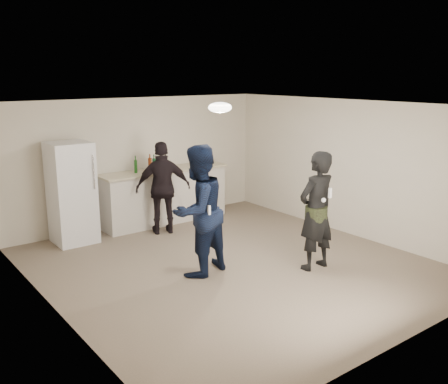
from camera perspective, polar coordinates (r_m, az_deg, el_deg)
floor at (r=7.98m, az=0.88°, el=-8.33°), size 6.00×6.00×0.00m
ceiling at (r=7.42m, az=0.95°, el=9.90°), size 6.00×6.00×0.00m
wall_back at (r=10.09m, az=-9.68°, el=3.50°), size 6.00×0.00×6.00m
wall_front at (r=5.65m, az=20.13°, el=-5.03°), size 6.00×0.00×6.00m
wall_left at (r=6.34m, az=-19.07°, el=-2.95°), size 0.00×6.00×6.00m
wall_right at (r=9.52m, az=14.07°, el=2.69°), size 0.00×6.00×6.00m
counter at (r=10.14m, az=-6.73°, el=-0.54°), size 2.60×0.56×1.05m
counter_top at (r=10.02m, az=-6.82°, el=2.48°), size 2.68×0.64×0.04m
fridge at (r=9.19m, az=-17.02°, el=-0.11°), size 0.70×0.70×1.80m
fridge_handle at (r=8.86m, az=-14.66°, el=2.22°), size 0.02×0.02×0.60m
ceiling_dome at (r=7.67m, az=-0.46°, el=9.63°), size 0.36×0.36×0.16m
shaker at (r=9.76m, az=-7.65°, el=2.79°), size 0.08×0.08×0.17m
man at (r=7.36m, az=-2.98°, el=-2.17°), size 1.11×0.95×1.96m
woman at (r=7.70m, az=10.51°, el=-2.15°), size 0.67×0.44×1.84m
camo_shorts at (r=7.72m, az=10.48°, el=-2.65°), size 0.34×0.34×0.28m
spectator at (r=9.36m, az=-6.96°, el=0.46°), size 1.11×0.78×1.74m
remote_man at (r=7.12m, az=-1.72°, el=-2.12°), size 0.04×0.04×0.15m
nunchuk_man at (r=7.23m, az=-1.08°, el=-2.45°), size 0.07×0.07×0.07m
remote_woman at (r=7.46m, az=12.03°, el=-0.10°), size 0.04×0.04×0.15m
nunchuk_woman at (r=7.43m, az=11.31°, el=-0.92°), size 0.07×0.07×0.07m
bottle_cluster at (r=9.95m, az=-8.37°, el=3.14°), size 0.81×0.23×0.25m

